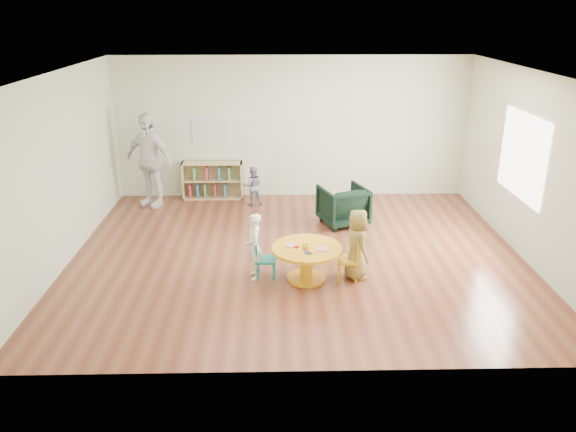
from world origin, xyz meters
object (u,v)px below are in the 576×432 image
object	(u,v)px
kid_chair_left	(263,258)
child_left	(254,247)
toddler	(253,186)
adult_caretaker	(149,160)
child_right	(357,244)
kid_chair_right	(351,259)
bookshelf	(212,180)
activity_table	(307,257)
armchair	(343,205)

from	to	relation	value
kid_chair_left	child_left	xyz separation A→B (m)	(-0.13, -0.02, 0.20)
toddler	adult_caretaker	xyz separation A→B (m)	(-1.97, 0.05, 0.52)
child_right	toddler	bearing A→B (deg)	11.63
kid_chair_right	bookshelf	xyz separation A→B (m)	(-2.35, 3.68, 0.06)
kid_chair_right	child_left	xyz separation A→B (m)	(-1.38, 0.05, 0.18)
activity_table	kid_chair_right	xyz separation A→B (m)	(0.63, 0.02, -0.04)
adult_caretaker	child_left	bearing A→B (deg)	-27.94
armchair	adult_caretaker	bearing A→B (deg)	-36.13
activity_table	armchair	bearing A→B (deg)	70.48
activity_table	child_right	world-z (taller)	child_right
child_right	kid_chair_left	bearing A→B (deg)	72.75
adult_caretaker	activity_table	bearing A→B (deg)	-20.23
kid_chair_right	child_right	xyz separation A→B (m)	(0.08, 0.02, 0.21)
bookshelf	child_right	distance (m)	4.39
bookshelf	child_left	world-z (taller)	child_left
kid_chair_right	armchair	xyz separation A→B (m)	(0.13, 2.14, 0.04)
bookshelf	toddler	xyz separation A→B (m)	(0.84, -0.48, 0.02)
kid_chair_left	adult_caretaker	distance (m)	3.93
bookshelf	adult_caretaker	bearing A→B (deg)	-159.51
toddler	adult_caretaker	world-z (taller)	adult_caretaker
armchair	adult_caretaker	xyz separation A→B (m)	(-3.61, 1.11, 0.56)
kid_chair_left	child_right	bearing A→B (deg)	90.39
bookshelf	armchair	xyz separation A→B (m)	(2.48, -1.54, -0.02)
activity_table	child_left	bearing A→B (deg)	174.36
kid_chair_left	bookshelf	distance (m)	3.76
kid_chair_left	bookshelf	world-z (taller)	bookshelf
armchair	kid_chair_right	bearing A→B (deg)	67.42
bookshelf	child_left	size ratio (longest dim) A/B	1.24
kid_chair_right	child_right	world-z (taller)	child_right
bookshelf	adult_caretaker	distance (m)	1.33
child_left	toddler	world-z (taller)	child_left
kid_chair_right	bookshelf	bearing A→B (deg)	40.26
kid_chair_right	child_right	size ratio (longest dim) A/B	0.55
kid_chair_left	toddler	xyz separation A→B (m)	(-0.25, 3.12, 0.10)
kid_chair_right	toddler	bearing A→B (deg)	32.89
armchair	child_right	bearing A→B (deg)	69.52
armchair	child_left	world-z (taller)	child_left
toddler	adult_caretaker	size ratio (longest dim) A/B	0.43
armchair	activity_table	bearing A→B (deg)	51.48
armchair	child_right	xyz separation A→B (m)	(-0.05, -2.12, 0.17)
kid_chair_left	adult_caretaker	world-z (taller)	adult_caretaker
kid_chair_right	adult_caretaker	world-z (taller)	adult_caretaker
child_left	adult_caretaker	distance (m)	3.85
activity_table	child_left	distance (m)	0.76
kid_chair_left	armchair	world-z (taller)	armchair
toddler	adult_caretaker	bearing A→B (deg)	-6.16
activity_table	kid_chair_left	bearing A→B (deg)	171.04
activity_table	kid_chair_left	distance (m)	0.63
bookshelf	armchair	world-z (taller)	bookshelf
armchair	child_left	xyz separation A→B (m)	(-1.51, -2.09, 0.13)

